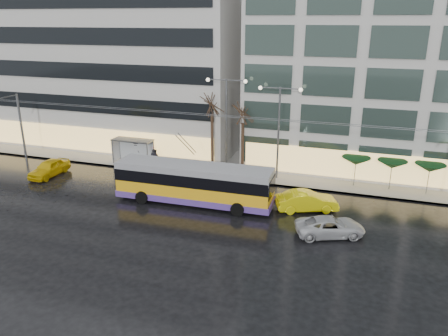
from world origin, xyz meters
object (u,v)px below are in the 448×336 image
at_px(street_lamp_near, 226,113).
at_px(trolleybus, 194,185).
at_px(bus_shelter, 130,145).
at_px(taxi_a, 49,168).

bearing_deg(street_lamp_near, trolleybus, -92.08).
distance_m(trolleybus, street_lamp_near, 8.82).
bearing_deg(street_lamp_near, bus_shelter, -179.37).
xyz_separation_m(street_lamp_near, taxi_a, (-15.95, -5.95, -5.21)).
relative_size(trolleybus, bus_shelter, 3.09).
bearing_deg(taxi_a, trolleybus, -5.20).
bearing_deg(trolleybus, street_lamp_near, 87.92).
bearing_deg(trolleybus, bus_shelter, 143.26).
bearing_deg(street_lamp_near, taxi_a, -159.53).
xyz_separation_m(bus_shelter, street_lamp_near, (10.38, 0.11, 4.03)).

